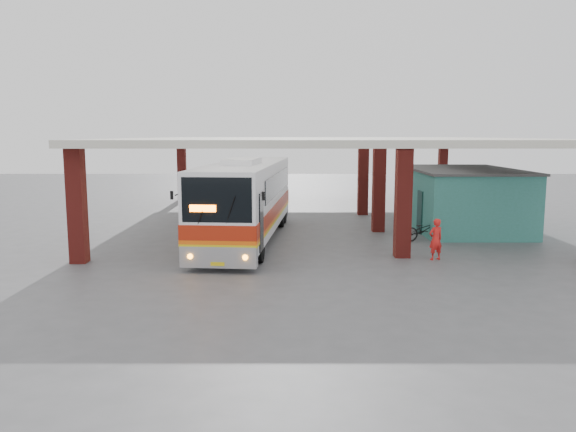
{
  "coord_description": "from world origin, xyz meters",
  "views": [
    {
      "loc": [
        -1.52,
        -24.95,
        4.84
      ],
      "look_at": [
        -1.54,
        0.0,
        1.22
      ],
      "focal_mm": 35.0,
      "sensor_mm": 36.0,
      "label": 1
    }
  ],
  "objects_px": {
    "coach_bus": "(247,200)",
    "motorcycle": "(424,230)",
    "red_chair": "(403,212)",
    "pedestrian": "(436,239)"
  },
  "relations": [
    {
      "from": "coach_bus",
      "to": "pedestrian",
      "type": "bearing_deg",
      "value": -23.5
    },
    {
      "from": "pedestrian",
      "to": "coach_bus",
      "type": "bearing_deg",
      "value": -49.86
    },
    {
      "from": "pedestrian",
      "to": "red_chair",
      "type": "height_order",
      "value": "pedestrian"
    },
    {
      "from": "coach_bus",
      "to": "red_chair",
      "type": "distance_m",
      "value": 10.83
    },
    {
      "from": "coach_bus",
      "to": "pedestrian",
      "type": "height_order",
      "value": "coach_bus"
    },
    {
      "from": "coach_bus",
      "to": "pedestrian",
      "type": "relative_size",
      "value": 8.15
    },
    {
      "from": "coach_bus",
      "to": "motorcycle",
      "type": "bearing_deg",
      "value": 3.88
    },
    {
      "from": "red_chair",
      "to": "motorcycle",
      "type": "bearing_deg",
      "value": -84.3
    },
    {
      "from": "red_chair",
      "to": "pedestrian",
      "type": "bearing_deg",
      "value": -85.7
    },
    {
      "from": "motorcycle",
      "to": "pedestrian",
      "type": "bearing_deg",
      "value": 155.4
    }
  ]
}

